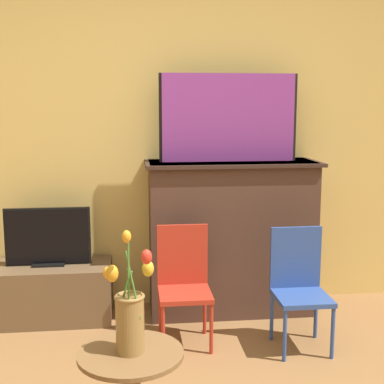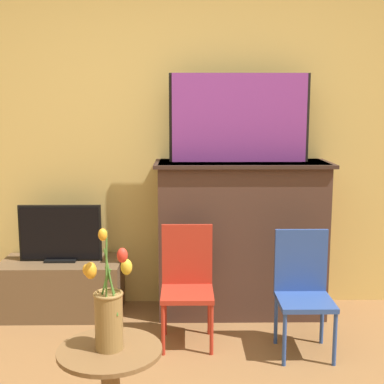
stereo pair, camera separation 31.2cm
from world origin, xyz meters
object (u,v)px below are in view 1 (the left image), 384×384
Objects in this scene: chair_blue at (299,282)px; vase_tulips at (130,314)px; tv_monitor at (48,238)px; painting at (229,118)px; chair_red at (184,279)px.

chair_blue is 1.47m from vase_tulips.
tv_monitor is 1.08× the size of vase_tulips.
painting is at bearing 1.04° from tv_monitor.
chair_blue is (1.63, -0.61, -0.18)m from tv_monitor.
chair_red is at bearing 168.47° from chair_blue.
painting is 1.18m from chair_red.
tv_monitor reaches higher than chair_blue.
vase_tulips is (-1.06, -0.99, 0.24)m from chair_blue.
vase_tulips is at bearing -137.04° from chair_blue.
chair_blue is (0.35, -0.63, -1.01)m from painting.
painting is 1.31× the size of chair_red.
tv_monitor is 1.75m from chair_blue.
painting reaches higher than vase_tulips.
painting is 1.93m from vase_tulips.
tv_monitor is at bearing 159.62° from chair_blue.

